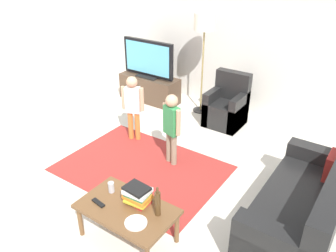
% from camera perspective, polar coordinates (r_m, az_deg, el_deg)
% --- Properties ---
extents(ground, '(7.80, 7.80, 0.00)m').
position_cam_1_polar(ground, '(4.51, -4.41, -10.30)').
color(ground, beige).
extents(wall_back, '(6.00, 0.12, 2.70)m').
position_cam_1_polar(wall_back, '(6.31, 12.90, 14.25)').
color(wall_back, silver).
rests_on(wall_back, ground).
extents(area_rug, '(2.20, 1.60, 0.01)m').
position_cam_1_polar(area_rug, '(4.86, -4.39, -6.98)').
color(area_rug, '#9E2D28').
rests_on(area_rug, ground).
extents(tv_stand, '(1.20, 0.44, 0.50)m').
position_cam_1_polar(tv_stand, '(6.83, -3.06, 6.21)').
color(tv_stand, '#4C3828').
rests_on(tv_stand, ground).
extents(tv, '(1.10, 0.28, 0.71)m').
position_cam_1_polar(tv, '(6.61, -3.31, 11.01)').
color(tv, black).
rests_on(tv, tv_stand).
extents(couch, '(0.80, 1.80, 0.86)m').
position_cam_1_polar(couch, '(4.05, 22.14, -12.68)').
color(couch, black).
rests_on(couch, ground).
extents(armchair, '(0.60, 0.60, 0.90)m').
position_cam_1_polar(armchair, '(5.97, 9.78, 3.01)').
color(armchair, black).
rests_on(armchair, ground).
extents(floor_lamp, '(0.36, 0.36, 1.78)m').
position_cam_1_polar(floor_lamp, '(6.00, 6.08, 15.99)').
color(floor_lamp, '#262626').
rests_on(floor_lamp, ground).
extents(child_near_tv, '(0.33, 0.20, 1.05)m').
position_cam_1_polar(child_near_tv, '(5.29, -5.85, 3.88)').
color(child_near_tv, orange).
rests_on(child_near_tv, ground).
extents(child_center, '(0.34, 0.19, 1.05)m').
position_cam_1_polar(child_center, '(4.65, 0.59, 0.44)').
color(child_center, gray).
rests_on(child_center, ground).
extents(coffee_table, '(1.00, 0.60, 0.42)m').
position_cam_1_polar(coffee_table, '(3.65, -6.83, -13.86)').
color(coffee_table, brown).
rests_on(coffee_table, ground).
extents(book_stack, '(0.28, 0.24, 0.21)m').
position_cam_1_polar(book_stack, '(3.59, -5.07, -11.29)').
color(book_stack, red).
rests_on(book_stack, coffee_table).
extents(bottle, '(0.06, 0.06, 0.33)m').
position_cam_1_polar(bottle, '(3.42, -1.73, -12.70)').
color(bottle, '#4C3319').
rests_on(bottle, coffee_table).
extents(tv_remote, '(0.18, 0.07, 0.02)m').
position_cam_1_polar(tv_remote, '(3.70, -11.49, -12.38)').
color(tv_remote, black).
rests_on(tv_remote, coffee_table).
extents(soda_can, '(0.07, 0.07, 0.12)m').
position_cam_1_polar(soda_can, '(3.79, -9.41, -9.99)').
color(soda_can, silver).
rests_on(soda_can, coffee_table).
extents(plate, '(0.22, 0.22, 0.02)m').
position_cam_1_polar(plate, '(3.43, -5.35, -15.71)').
color(plate, white).
rests_on(plate, coffee_table).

